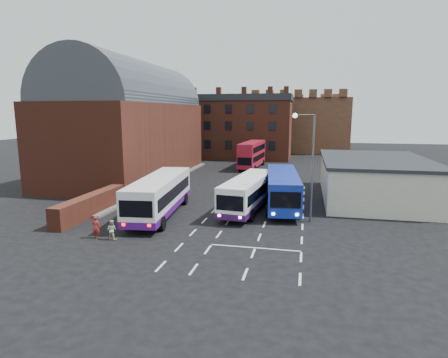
% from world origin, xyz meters
% --- Properties ---
extents(ground, '(180.00, 180.00, 0.00)m').
position_xyz_m(ground, '(0.00, 0.00, 0.00)').
color(ground, black).
extents(railway_station, '(12.00, 28.00, 16.00)m').
position_xyz_m(railway_station, '(-15.50, 21.00, 7.64)').
color(railway_station, '#602B1E').
rests_on(railway_station, ground).
extents(forecourt_wall, '(1.20, 10.00, 1.80)m').
position_xyz_m(forecourt_wall, '(-10.20, 2.00, 0.90)').
color(forecourt_wall, '#602B1E').
rests_on(forecourt_wall, ground).
extents(cream_building, '(10.40, 16.40, 4.25)m').
position_xyz_m(cream_building, '(15.00, 14.00, 2.16)').
color(cream_building, beige).
rests_on(cream_building, ground).
extents(brick_terrace, '(22.00, 10.00, 11.00)m').
position_xyz_m(brick_terrace, '(-6.00, 46.00, 5.50)').
color(brick_terrace, brown).
rests_on(brick_terrace, ground).
extents(castle_keep, '(22.00, 22.00, 12.00)m').
position_xyz_m(castle_keep, '(6.00, 66.00, 6.00)').
color(castle_keep, brown).
rests_on(castle_keep, ground).
extents(bus_white_outbound, '(4.10, 12.49, 3.35)m').
position_xyz_m(bus_white_outbound, '(-4.26, 3.33, 1.98)').
color(bus_white_outbound, white).
rests_on(bus_white_outbound, ground).
extents(bus_white_inbound, '(3.73, 11.29, 3.02)m').
position_xyz_m(bus_white_inbound, '(3.01, 6.70, 1.78)').
color(bus_white_inbound, white).
rests_on(bus_white_inbound, ground).
extents(bus_blue, '(3.98, 12.22, 3.27)m').
position_xyz_m(bus_blue, '(6.00, 8.48, 1.93)').
color(bus_blue, '#142BA5').
rests_on(bus_blue, ground).
extents(bus_red_double, '(3.21, 10.69, 4.22)m').
position_xyz_m(bus_red_double, '(-0.46, 32.92, 2.24)').
color(bus_red_double, maroon).
rests_on(bus_red_double, ground).
extents(street_lamp, '(1.78, 0.53, 8.82)m').
position_xyz_m(street_lamp, '(8.30, 4.02, 5.32)').
color(street_lamp, '#555658').
rests_on(street_lamp, ground).
extents(pedestrian_red, '(0.60, 0.40, 1.64)m').
position_xyz_m(pedestrian_red, '(-6.37, -3.51, 0.82)').
color(pedestrian_red, maroon).
rests_on(pedestrian_red, ground).
extents(pedestrian_beige, '(0.70, 0.55, 1.43)m').
position_xyz_m(pedestrian_beige, '(-5.14, -3.53, 0.71)').
color(pedestrian_beige, beige).
rests_on(pedestrian_beige, ground).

